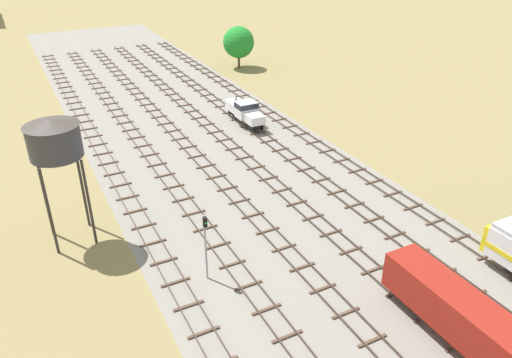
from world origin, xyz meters
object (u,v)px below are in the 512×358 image
Objects in this scene: shunter_loco_centre_right_mid at (245,110)px; signal_post_mid at (205,240)px; freight_boxcar_centre_near at (472,323)px; water_tower at (54,140)px.

signal_post_mid is (-17.44, -28.57, 1.74)m from shunter_loco_centre_right_mid.
water_tower is at bearing 129.47° from freight_boxcar_centre_near.
shunter_loco_centre_right_mid is 32.46m from water_tower.
shunter_loco_centre_right_mid is 1.42× the size of signal_post_mid.
freight_boxcar_centre_near is at bearing -50.53° from water_tower.
signal_post_mid is (8.56, -10.73, -5.94)m from water_tower.
shunter_loco_centre_right_mid is at bearing 58.59° from signal_post_mid.
freight_boxcar_centre_near is at bearing -49.91° from signal_post_mid.
shunter_loco_centre_right_mid is 33.52m from signal_post_mid.
freight_boxcar_centre_near reaches higher than shunter_loco_centre_right_mid.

